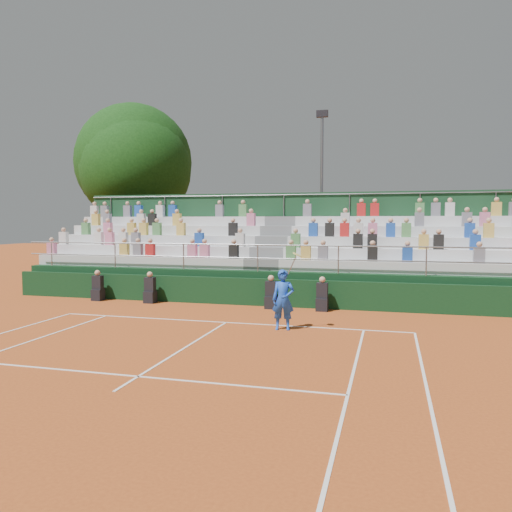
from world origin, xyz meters
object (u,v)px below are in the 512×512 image
(floodlight_mast, at_px, (322,183))
(tennis_player, at_px, (283,300))
(tree_east, at_px, (134,163))
(tree_west, at_px, (136,169))

(floodlight_mast, bearing_deg, tennis_player, -87.07)
(floodlight_mast, bearing_deg, tree_east, 176.31)
(tennis_player, xyz_separation_m, tree_east, (-12.02, 13.49, 5.73))
(tennis_player, bearing_deg, tree_west, 131.89)
(tennis_player, distance_m, tree_east, 18.96)
(tennis_player, height_order, tree_west, tree_west)
(tree_west, distance_m, tree_east, 0.83)
(tree_west, height_order, tree_east, tree_east)
(tree_east, bearing_deg, tennis_player, -48.30)
(tree_west, xyz_separation_m, tree_east, (-0.42, 0.55, 0.46))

